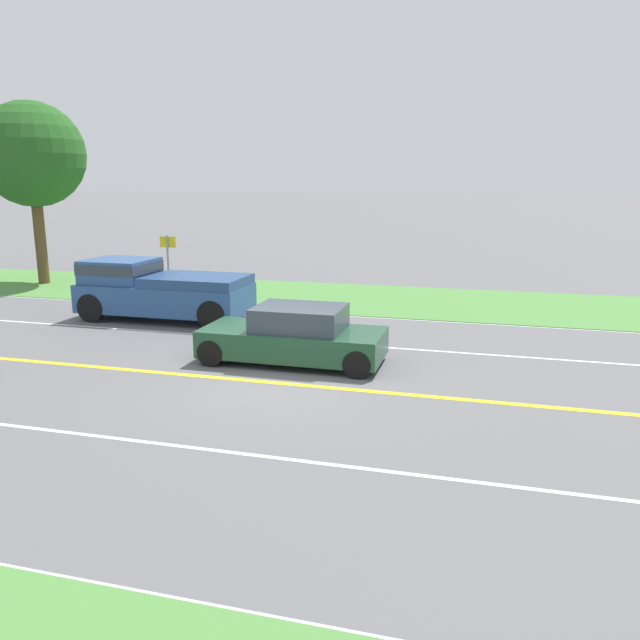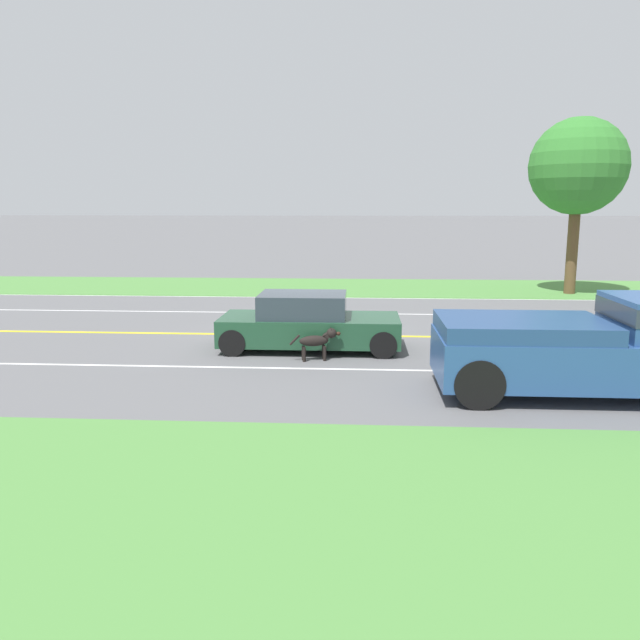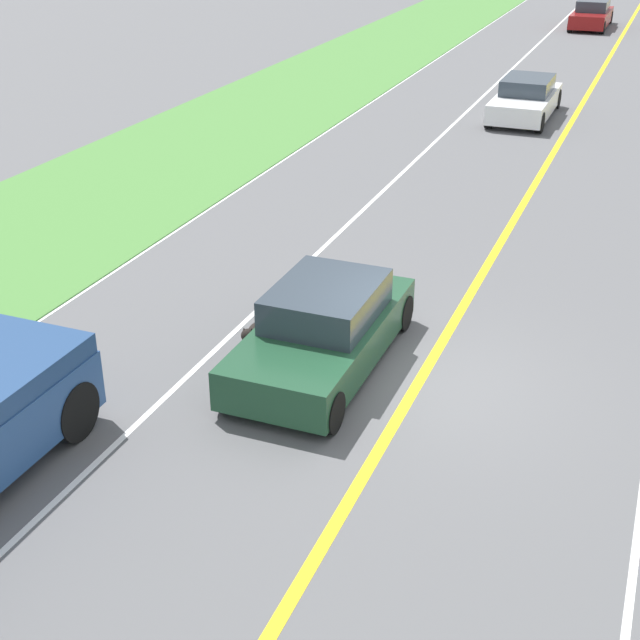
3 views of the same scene
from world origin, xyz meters
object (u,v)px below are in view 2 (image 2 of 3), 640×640
object	(u,v)px
dog	(318,340)
roadside_tree_left_near	(578,167)
ego_car	(308,323)
pickup_truck	(596,345)

from	to	relation	value
dog	roadside_tree_left_near	world-z (taller)	roadside_tree_left_near
roadside_tree_left_near	ego_car	bearing A→B (deg)	-43.06
pickup_truck	roadside_tree_left_near	bearing A→B (deg)	163.69
pickup_truck	roadside_tree_left_near	size ratio (longest dim) A/B	0.78
pickup_truck	ego_car	bearing A→B (deg)	-121.66
dog	pickup_truck	bearing A→B (deg)	53.00
dog	pickup_truck	xyz separation A→B (m)	(2.29, 5.22, 0.48)
dog	roadside_tree_left_near	distance (m)	15.25
ego_car	roadside_tree_left_near	world-z (taller)	roadside_tree_left_near
ego_car	roadside_tree_left_near	xyz separation A→B (m)	(-10.19, 9.53, 4.25)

